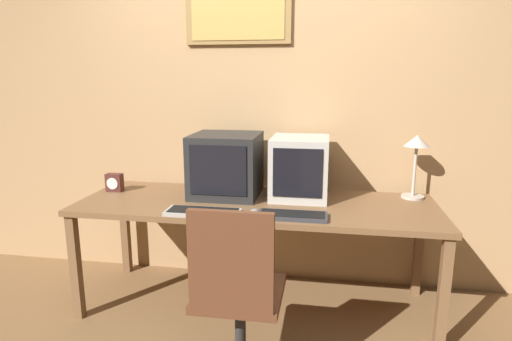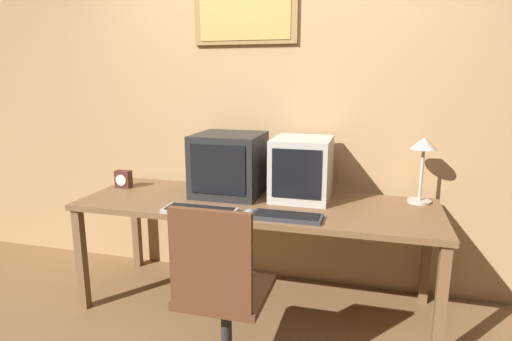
% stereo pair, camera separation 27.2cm
% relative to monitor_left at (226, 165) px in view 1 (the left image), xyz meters
% --- Properties ---
extents(wall_back, '(8.00, 0.08, 2.60)m').
position_rel_monitor_left_xyz_m(wall_back, '(0.23, 0.34, 0.37)').
color(wall_back, tan).
rests_on(wall_back, ground_plane).
extents(desk, '(2.30, 0.78, 0.73)m').
position_rel_monitor_left_xyz_m(desk, '(0.23, -0.14, -0.27)').
color(desk, brown).
rests_on(desk, ground_plane).
extents(monitor_left, '(0.45, 0.45, 0.42)m').
position_rel_monitor_left_xyz_m(monitor_left, '(0.00, 0.00, 0.00)').
color(monitor_left, black).
rests_on(monitor_left, desk).
extents(monitor_right, '(0.37, 0.42, 0.41)m').
position_rel_monitor_left_xyz_m(monitor_right, '(0.50, 0.03, -0.01)').
color(monitor_right, '#B7B2A8').
rests_on(monitor_right, desk).
extents(keyboard_main, '(0.44, 0.17, 0.03)m').
position_rel_monitor_left_xyz_m(keyboard_main, '(-0.04, -0.44, -0.20)').
color(keyboard_main, '#A8A399').
rests_on(keyboard_main, desk).
extents(keyboard_side, '(0.40, 0.16, 0.03)m').
position_rel_monitor_left_xyz_m(keyboard_side, '(0.49, -0.41, -0.20)').
color(keyboard_side, '#333338').
rests_on(keyboard_side, desk).
extents(mouse_near_keyboard, '(0.06, 0.11, 0.04)m').
position_rel_monitor_left_xyz_m(mouse_near_keyboard, '(0.27, -0.42, -0.19)').
color(mouse_near_keyboard, gray).
rests_on(mouse_near_keyboard, desk).
extents(desk_clock, '(0.11, 0.07, 0.13)m').
position_rel_monitor_left_xyz_m(desk_clock, '(-0.80, -0.04, -0.15)').
color(desk_clock, '#4C231E').
rests_on(desk_clock, desk).
extents(desk_lamp, '(0.17, 0.17, 0.42)m').
position_rel_monitor_left_xyz_m(desk_lamp, '(1.25, 0.13, 0.11)').
color(desk_lamp, '#B2A899').
rests_on(desk_lamp, desk).
extents(office_chair, '(0.44, 0.44, 0.96)m').
position_rel_monitor_left_xyz_m(office_chair, '(0.27, -0.92, -0.52)').
color(office_chair, black).
rests_on(office_chair, ground_plane).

